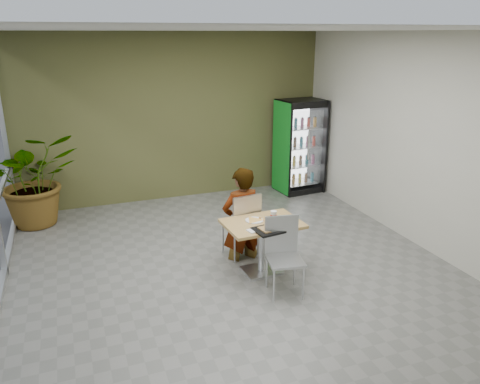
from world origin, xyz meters
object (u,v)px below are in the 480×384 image
(soda_cup, at_px, (274,217))
(potted_plant, at_px, (34,179))
(cafeteria_tray, at_px, (272,229))
(chair_near, at_px, (283,249))
(beverage_fridge, at_px, (300,146))
(dining_table, at_px, (262,237))
(seated_woman, at_px, (241,223))
(chair_far, at_px, (244,221))

(soda_cup, relative_size, potted_plant, 0.10)
(soda_cup, height_order, cafeteria_tray, soda_cup)
(soda_cup, bearing_deg, cafeteria_tray, -118.79)
(chair_near, relative_size, potted_plant, 0.61)
(chair_near, bearing_deg, beverage_fridge, 69.82)
(cafeteria_tray, xyz_separation_m, beverage_fridge, (2.12, 3.32, 0.19))
(soda_cup, distance_m, potted_plant, 4.32)
(soda_cup, bearing_deg, dining_table, 167.38)
(chair_near, height_order, seated_woman, seated_woman)
(cafeteria_tray, bearing_deg, beverage_fridge, 57.42)
(chair_far, height_order, cafeteria_tray, chair_far)
(dining_table, xyz_separation_m, chair_far, (-0.08, 0.49, 0.05))
(chair_near, xyz_separation_m, potted_plant, (-3.01, 3.51, 0.23))
(chair_far, bearing_deg, soda_cup, 105.94)
(chair_far, bearing_deg, dining_table, 92.03)
(dining_table, relative_size, seated_woman, 0.63)
(seated_woman, bearing_deg, chair_far, 96.65)
(dining_table, distance_m, chair_near, 0.52)
(chair_far, height_order, seated_woman, seated_woman)
(beverage_fridge, bearing_deg, potted_plant, 174.92)
(chair_near, height_order, soda_cup, chair_near)
(dining_table, bearing_deg, cafeteria_tray, -89.89)
(dining_table, xyz_separation_m, cafeteria_tray, (0.00, -0.30, 0.23))
(dining_table, height_order, chair_far, chair_far)
(chair_near, bearing_deg, seated_woman, 108.56)
(chair_near, xyz_separation_m, beverage_fridge, (2.06, 3.55, 0.37))
(dining_table, relative_size, beverage_fridge, 0.56)
(cafeteria_tray, bearing_deg, chair_near, -74.15)
(seated_woman, distance_m, beverage_fridge, 3.35)
(chair_far, relative_size, chair_near, 1.02)
(seated_woman, bearing_deg, cafeteria_tray, 89.05)
(seated_woman, height_order, soda_cup, seated_woman)
(chair_near, xyz_separation_m, cafeteria_tray, (-0.06, 0.22, 0.18))
(seated_woman, xyz_separation_m, cafeteria_tray, (0.10, -0.84, 0.23))
(dining_table, height_order, beverage_fridge, beverage_fridge)
(cafeteria_tray, bearing_deg, dining_table, 90.11)
(beverage_fridge, bearing_deg, seated_woman, -137.32)
(soda_cup, xyz_separation_m, beverage_fridge, (1.98, 3.06, 0.13))
(seated_woman, bearing_deg, dining_table, 92.50)
(chair_far, relative_size, cafeteria_tray, 2.22)
(chair_near, bearing_deg, dining_table, 106.99)
(cafeteria_tray, distance_m, potted_plant, 4.42)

